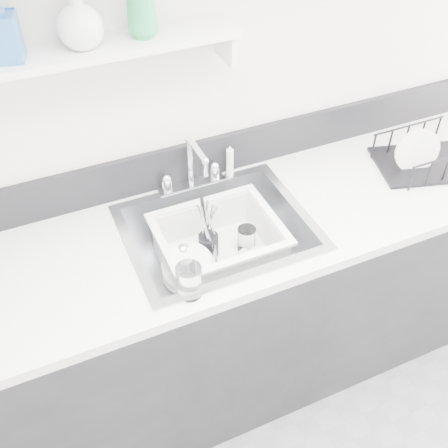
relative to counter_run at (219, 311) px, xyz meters
name	(u,v)px	position (x,y,z in m)	size (l,w,h in m)	color
room_shell	(437,187)	(0.00, -0.80, 1.22)	(3.50, 3.00, 2.60)	silver
counter_run	(219,311)	(0.00, 0.00, 0.00)	(3.20, 0.62, 0.92)	black
backsplash	(186,163)	(0.00, 0.30, 0.54)	(3.20, 0.02, 0.16)	black
sink	(218,246)	(0.00, 0.00, 0.37)	(0.64, 0.52, 0.20)	silver
faucet	(192,175)	(0.00, 0.25, 0.52)	(0.26, 0.18, 0.23)	silver
side_sprayer	(230,161)	(0.16, 0.25, 0.53)	(0.03, 0.03, 0.14)	white
wall_shelf	(69,56)	(-0.35, 0.23, 1.05)	(1.00, 0.16, 0.12)	silver
wash_tub	(219,245)	(0.00, 0.00, 0.38)	(0.43, 0.35, 0.17)	white
plate_stack	(191,270)	(-0.12, -0.03, 0.33)	(0.23, 0.22, 0.09)	white
utensil_cup	(208,243)	(-0.02, 0.04, 0.36)	(0.07, 0.07, 0.25)	black
ladle	(201,253)	(-0.06, 0.02, 0.34)	(0.26, 0.09, 0.07)	silver
tumbler_in_tub	(246,239)	(0.12, 0.01, 0.36)	(0.07, 0.07, 0.10)	white
tumbler_counter	(189,281)	(-0.19, -0.23, 0.51)	(0.08, 0.08, 0.11)	white
dish_rack	(425,152)	(0.89, 0.01, 0.52)	(0.36, 0.27, 0.12)	black
bowl_small	(253,261)	(0.10, -0.08, 0.33)	(0.12, 0.12, 0.04)	white
soap_bottle_b	(1,26)	(-0.50, 0.23, 1.16)	(0.08, 0.08, 0.18)	#2961A6
soap_bottle_c	(79,18)	(-0.30, 0.23, 1.15)	(0.13, 0.13, 0.16)	silver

